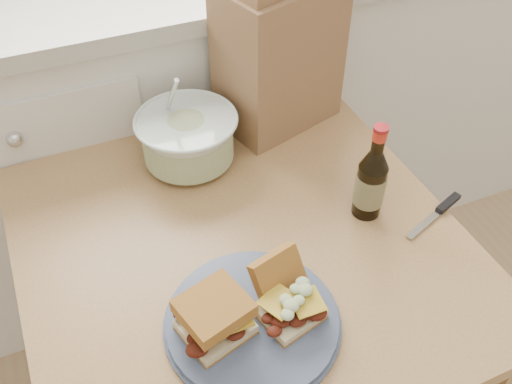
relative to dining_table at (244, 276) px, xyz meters
name	(u,v)px	position (x,y,z in m)	size (l,w,h in m)	color
cabinet_run	(201,111)	(0.14, 0.71, -0.11)	(2.50, 0.64, 0.94)	white
dining_table	(244,276)	(0.00, 0.00, 0.00)	(0.84, 0.84, 0.68)	tan
plate	(252,321)	(-0.05, -0.17, 0.11)	(0.29, 0.29, 0.02)	#485675
sandwich_left	(215,317)	(-0.11, -0.17, 0.16)	(0.13, 0.12, 0.08)	beige
sandwich_right	(286,296)	(0.01, -0.17, 0.15)	(0.11, 0.15, 0.08)	beige
coleslaw_bowl	(188,140)	(-0.02, 0.27, 0.16)	(0.22, 0.22, 0.22)	white
beer_bottle	(371,182)	(0.26, -0.01, 0.18)	(0.06, 0.06, 0.21)	black
knife	(442,208)	(0.40, -0.07, 0.11)	(0.16, 0.07, 0.01)	silver
paper_bag	(279,55)	(0.22, 0.34, 0.27)	(0.26, 0.17, 0.33)	#987049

